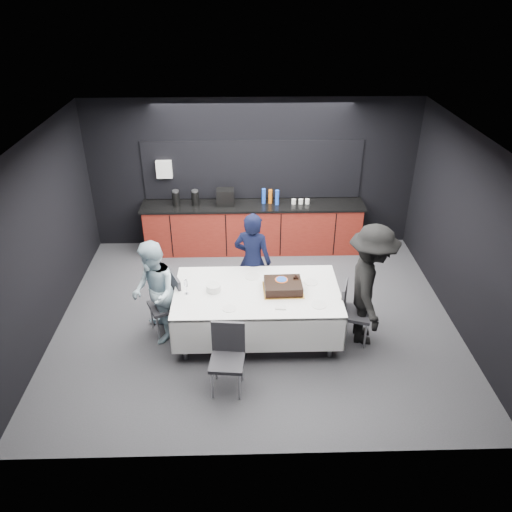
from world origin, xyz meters
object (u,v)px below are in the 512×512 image
Objects in this scene: champagne_flute at (186,284)px; person_left at (154,293)px; cake_assembly at (283,286)px; chair_near at (228,352)px; plate_stack at (213,288)px; person_right at (370,286)px; person_center at (253,261)px; chair_right at (351,308)px; party_table at (257,299)px; chair_left at (170,300)px.

champagne_flute is 0.15× the size of person_left.
cake_assembly is 0.61× the size of chair_near.
person_right reaches higher than plate_stack.
person_center is 1.05× the size of person_left.
chair_right is 0.43m from person_right.
person_right is at bearing -3.07° from plate_stack.
plate_stack is at bearing 176.58° from chair_right.
cake_assembly is (0.36, -0.00, 0.21)m from party_table.
person_right is at bearing 69.00° from person_left.
cake_assembly is 1.19m from person_right.
person_left is (-1.05, 1.02, 0.23)m from chair_near.
chair_left is at bearing 174.44° from cake_assembly.
person_right reaches higher than person_left.
chair_left is at bearing 126.62° from chair_near.
party_table is 11.49× the size of plate_stack.
plate_stack is at bearing 9.42° from champagne_flute.
chair_right is (2.30, -0.05, -0.40)m from champagne_flute.
chair_near is 1.83m from person_center.
person_center reaches higher than chair_right.
person_center is at bearing 99.76° from person_left.
plate_stack is at bearing 101.71° from chair_near.
champagne_flute is at bearing 59.38° from person_center.
cake_assembly is 0.35× the size of person_center.
chair_near reaches higher than plate_stack.
chair_left is 2.60m from chair_right.
person_center is (1.22, 0.61, 0.27)m from chair_left.
chair_near is (-0.76, -1.01, -0.31)m from cake_assembly.
champagne_flute is at bearing 64.04° from person_left.
plate_stack is 0.39m from champagne_flute.
person_center reaches higher than champagne_flute.
champagne_flute is 0.24× the size of chair_right.
person_right reaches higher than person_center.
cake_assembly is 1.35m from champagne_flute.
cake_assembly is at bearing -0.77° from plate_stack.
person_left reaches higher than plate_stack.
chair_right is (1.93, -0.12, -0.30)m from plate_stack.
champagne_flute is at bearing -176.93° from party_table.
chair_right is 0.58× the size of person_center.
person_left is (-0.18, -0.15, 0.23)m from chair_left.
party_table is at bearing 179.36° from cake_assembly.
cake_assembly is at bearing 173.92° from chair_right.
person_left reaches higher than chair_right.
person_center reaches higher than plate_stack.
plate_stack is at bearing 179.15° from party_table.
cake_assembly is 1.30m from chair_near.
chair_right is 1.65m from person_center.
person_left is at bearing 172.91° from champagne_flute.
person_right reaches higher than chair_near.
chair_left reaches higher than party_table.
person_center reaches higher than party_table.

